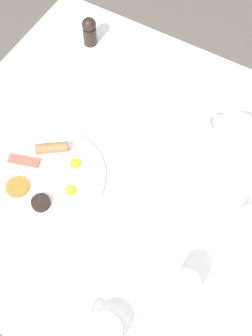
{
  "coord_description": "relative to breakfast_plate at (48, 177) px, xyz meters",
  "views": [
    {
      "loc": [
        0.31,
        -0.54,
        1.85
      ],
      "look_at": [
        0.0,
        0.0,
        0.75
      ],
      "focal_mm": 50.0,
      "sensor_mm": 36.0,
      "label": 1
    }
  ],
  "objects": [
    {
      "name": "breakfast_plate",
      "position": [
        0.0,
        0.0,
        0.0
      ],
      "size": [
        0.32,
        0.32,
        0.04
      ],
      "color": "white",
      "rests_on": "table"
    },
    {
      "name": "fork_by_plate",
      "position": [
        0.12,
        0.35,
        -0.01
      ],
      "size": [
        0.05,
        0.19,
        0.0
      ],
      "rotation": [
        0.0,
        0.0,
        0.21
      ],
      "color": "silver",
      "rests_on": "table"
    },
    {
      "name": "knife_by_plate",
      "position": [
        -0.16,
        0.29,
        -0.01
      ],
      "size": [
        0.18,
        0.16,
        0.0
      ],
      "rotation": [
        0.0,
        0.0,
        0.86
      ],
      "color": "silver",
      "rests_on": "table"
    },
    {
      "name": "teapot_near",
      "position": [
        0.39,
        0.34,
        0.04
      ],
      "size": [
        0.2,
        0.12,
        0.12
      ],
      "rotation": [
        0.0,
        0.0,
        5.98
      ],
      "color": "white",
      "rests_on": "table"
    },
    {
      "name": "salt_grinder",
      "position": [
        -0.17,
        0.48,
        0.04
      ],
      "size": [
        0.05,
        0.05,
        0.1
      ],
      "color": "black",
      "rests_on": "table"
    },
    {
      "name": "water_glass_tall",
      "position": [
        0.46,
        -0.1,
        0.04
      ],
      "size": [
        0.07,
        0.07,
        0.1
      ],
      "color": "white",
      "rests_on": "table"
    },
    {
      "name": "ground_plane",
      "position": [
        0.17,
        0.12,
        -0.73
      ],
      "size": [
        8.0,
        8.0,
        0.0
      ],
      "primitive_type": "plane",
      "color": "#4C4742"
    },
    {
      "name": "teacup_with_saucer_left",
      "position": [
        0.34,
        -0.28,
        0.02
      ],
      "size": [
        0.15,
        0.15,
        0.06
      ],
      "color": "white",
      "rests_on": "table"
    },
    {
      "name": "table",
      "position": [
        0.17,
        0.12,
        -0.07
      ],
      "size": [
        1.09,
        1.03,
        0.73
      ],
      "color": "silver",
      "rests_on": "ground_plane"
    }
  ]
}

